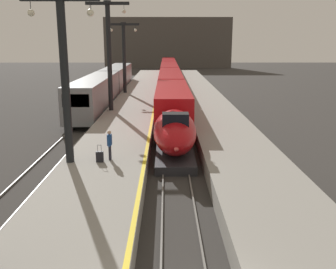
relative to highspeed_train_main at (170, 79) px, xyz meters
The scene contains 15 objects.
platform_left 24.80m from the highspeed_train_main, 99.42° to the right, with size 4.80×110.00×1.05m, color gray.
platform_right 24.80m from the highspeed_train_main, 80.58° to the right, with size 4.80×110.00×1.05m, color gray.
platform_left_safety_stripe 24.50m from the highspeed_train_main, 94.15° to the right, with size 0.20×107.80×0.01m, color yellow.
rail_main_left 21.77m from the highspeed_train_main, 91.98° to the right, with size 0.08×110.00×0.12m, color slate.
rail_main_right 21.77m from the highspeed_train_main, 88.02° to the right, with size 0.08×110.00×0.12m, color slate.
rail_secondary_left 23.49m from the highspeed_train_main, 112.21° to the right, with size 0.08×110.00×0.12m, color slate.
rail_secondary_right 22.96m from the highspeed_train_main, 108.73° to the right, with size 0.08×110.00×0.12m, color slate.
highspeed_train_main is the anchor object (origin of this frame).
regional_train_adjacent 11.50m from the highspeed_train_main, 134.80° to the right, with size 2.85×36.60×3.80m.
station_column_mid 38.18m from the highspeed_train_main, 98.95° to the right, with size 4.00×0.68×8.86m.
station_column_far 22.63m from the highspeed_train_main, 105.52° to the right, with size 4.00×0.68×10.10m.
station_column_distant 11.12m from the highspeed_train_main, 125.28° to the right, with size 4.00×0.68×8.79m.
passenger_near_edge 37.27m from the highspeed_train_main, 95.75° to the right, with size 0.23×0.57×1.69m.
rolling_suitcase 37.74m from the highspeed_train_main, 96.46° to the right, with size 0.40×0.22×0.98m.
terminus_back_wall 53.07m from the highspeed_train_main, 90.00° to the left, with size 36.00×2.00×14.00m, color #4C4742.
Camera 1 is at (-0.57, -8.43, 7.59)m, focal length 40.58 mm.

